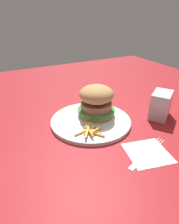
# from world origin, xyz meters

# --- Properties ---
(ground_plane) EXTENTS (1.60, 1.60, 0.00)m
(ground_plane) POSITION_xyz_m (0.00, 0.00, 0.00)
(ground_plane) COLOR maroon
(plate) EXTENTS (0.27, 0.27, 0.01)m
(plate) POSITION_xyz_m (-0.02, -0.00, 0.01)
(plate) COLOR silver
(plate) RESTS_ON ground_plane
(sandwich) EXTENTS (0.13, 0.13, 0.11)m
(sandwich) POSITION_xyz_m (-0.04, 0.03, 0.07)
(sandwich) COLOR tan
(sandwich) RESTS_ON plate
(fries_pile) EXTENTS (0.10, 0.10, 0.01)m
(fries_pile) POSITION_xyz_m (0.04, -0.04, 0.02)
(fries_pile) COLOR gold
(fries_pile) RESTS_ON plate
(napkin) EXTENTS (0.13, 0.13, 0.00)m
(napkin) POSITION_xyz_m (0.19, 0.06, 0.00)
(napkin) COLOR white
(napkin) RESTS_ON ground_plane
(fork) EXTENTS (0.07, 0.17, 0.00)m
(fork) POSITION_xyz_m (0.19, 0.06, 0.00)
(fork) COLOR silver
(fork) RESTS_ON napkin
(napkin_dispenser) EXTENTS (0.10, 0.11, 0.09)m
(napkin_dispenser) POSITION_xyz_m (0.05, 0.24, 0.05)
(napkin_dispenser) COLOR #B7BABF
(napkin_dispenser) RESTS_ON ground_plane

